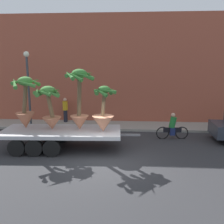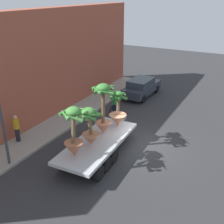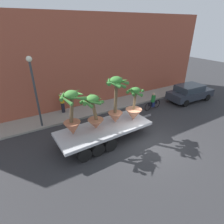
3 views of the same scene
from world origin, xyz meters
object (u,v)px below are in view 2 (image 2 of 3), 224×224
at_px(cyclist, 115,104).
at_px(street_lamp, 0,110).
at_px(flatbed_trailer, 96,146).
at_px(potted_palm_extra, 118,114).
at_px(potted_palm_front, 90,127).
at_px(pedestrian_near_gate, 17,128).
at_px(parked_car, 141,87).
at_px(potted_palm_rear, 104,110).
at_px(potted_palm_middle, 74,135).

bearing_deg(cyclist, street_lamp, 169.66).
distance_m(flatbed_trailer, potted_palm_extra, 2.60).
bearing_deg(flatbed_trailer, potted_palm_front, 156.39).
distance_m(potted_palm_front, potted_palm_extra, 2.74).
relative_size(potted_palm_extra, street_lamp, 0.46).
bearing_deg(cyclist, potted_palm_extra, -149.68).
height_order(cyclist, pedestrian_near_gate, pedestrian_near_gate).
relative_size(parked_car, street_lamp, 0.96).
height_order(cyclist, street_lamp, street_lamp).
bearing_deg(pedestrian_near_gate, potted_palm_rear, -67.39).
bearing_deg(potted_palm_front, parked_car, 8.37).
relative_size(potted_palm_extra, parked_car, 0.48).
bearing_deg(parked_car, potted_palm_extra, -167.10).
relative_size(potted_palm_extra, cyclist, 1.21).
distance_m(potted_palm_middle, pedestrian_near_gate, 5.01).
xyz_separation_m(flatbed_trailer, potted_palm_middle, (-1.60, 0.22, 1.39)).
distance_m(potted_palm_middle, street_lamp, 3.83).
relative_size(parked_car, pedestrian_near_gate, 2.70).
height_order(potted_palm_middle, parked_car, potted_palm_middle).
bearing_deg(parked_car, pedestrian_near_gate, 163.62).
bearing_deg(flatbed_trailer, street_lamp, 127.57).
height_order(potted_palm_rear, potted_palm_extra, potted_palm_rear).
height_order(potted_palm_middle, potted_palm_extra, potted_palm_middle).
xyz_separation_m(potted_palm_middle, potted_palm_extra, (3.99, -0.34, -0.36)).
relative_size(potted_palm_front, street_lamp, 0.45).
distance_m(potted_palm_middle, parked_car, 12.22).
distance_m(flatbed_trailer, parked_car, 10.59).
relative_size(potted_palm_middle, pedestrian_near_gate, 1.54).
relative_size(cyclist, parked_car, 0.40).
distance_m(flatbed_trailer, potted_palm_rear, 2.07).
bearing_deg(pedestrian_near_gate, parked_car, -16.38).
distance_m(potted_palm_extra, street_lamp, 6.62).
distance_m(potted_palm_rear, street_lamp, 5.39).
height_order(pedestrian_near_gate, street_lamp, street_lamp).
relative_size(potted_palm_front, cyclist, 1.19).
height_order(potted_palm_middle, potted_palm_front, potted_palm_middle).
bearing_deg(potted_palm_middle, street_lamp, 109.56).
relative_size(potted_palm_rear, street_lamp, 0.62).
bearing_deg(potted_palm_extra, cyclist, 30.32).
bearing_deg(cyclist, parked_car, -4.26).
xyz_separation_m(flatbed_trailer, parked_car, (10.45, 1.73, 0.06)).
xyz_separation_m(potted_palm_front, pedestrian_near_gate, (-0.54, 4.91, -1.01)).
relative_size(potted_palm_rear, potted_palm_extra, 1.35).
bearing_deg(potted_palm_rear, street_lamp, 138.75).
xyz_separation_m(potted_palm_front, cyclist, (6.42, 1.91, -1.39)).
relative_size(flatbed_trailer, pedestrian_near_gate, 4.05).
distance_m(potted_palm_extra, pedestrian_near_gate, 6.15).
height_order(potted_palm_front, cyclist, potted_palm_front).
height_order(potted_palm_rear, cyclist, potted_palm_rear).
bearing_deg(potted_palm_middle, potted_palm_extra, -4.84).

